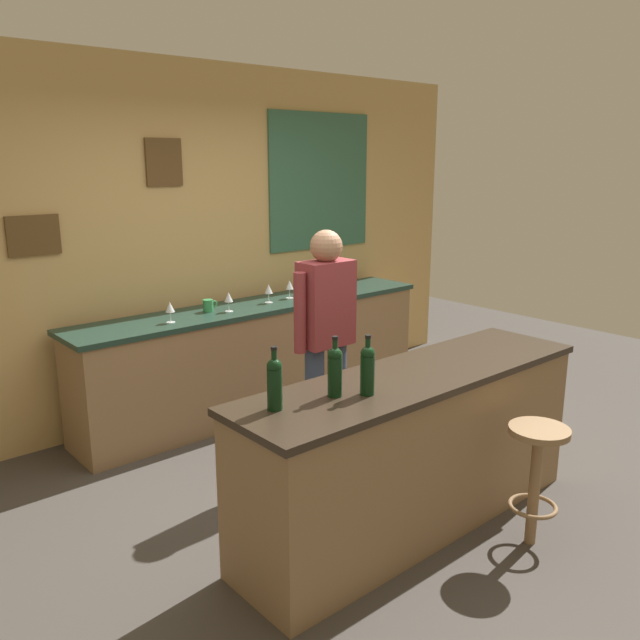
% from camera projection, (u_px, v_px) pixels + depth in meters
% --- Properties ---
extents(ground_plane, '(10.00, 10.00, 0.00)m').
position_uv_depth(ground_plane, '(362.00, 496.00, 4.07)').
color(ground_plane, '#423D38').
extents(back_wall, '(6.00, 0.09, 2.80)m').
position_uv_depth(back_wall, '(192.00, 240.00, 5.23)').
color(back_wall, tan).
rests_on(back_wall, ground_plane).
extents(bar_counter, '(2.28, 0.60, 0.92)m').
position_uv_depth(bar_counter, '(413.00, 450.00, 3.66)').
color(bar_counter, olive).
rests_on(bar_counter, ground_plane).
extents(side_counter, '(3.19, 0.56, 0.90)m').
position_uv_depth(side_counter, '(259.00, 356.00, 5.42)').
color(side_counter, olive).
rests_on(side_counter, ground_plane).
extents(bartender, '(0.52, 0.21, 1.62)m').
position_uv_depth(bartender, '(326.00, 334.00, 4.27)').
color(bartender, '#384766').
rests_on(bartender, ground_plane).
extents(bar_stool, '(0.32, 0.32, 0.68)m').
position_uv_depth(bar_stool, '(536.00, 466.00, 3.47)').
color(bar_stool, olive).
rests_on(bar_stool, ground_plane).
extents(wine_bottle_a, '(0.07, 0.07, 0.31)m').
position_uv_depth(wine_bottle_a, '(275.00, 382.00, 3.00)').
color(wine_bottle_a, black).
rests_on(wine_bottle_a, bar_counter).
extents(wine_bottle_b, '(0.07, 0.07, 0.31)m').
position_uv_depth(wine_bottle_b, '(335.00, 370.00, 3.17)').
color(wine_bottle_b, black).
rests_on(wine_bottle_b, bar_counter).
extents(wine_bottle_c, '(0.07, 0.07, 0.31)m').
position_uv_depth(wine_bottle_c, '(368.00, 368.00, 3.19)').
color(wine_bottle_c, black).
rests_on(wine_bottle_c, bar_counter).
extents(wine_glass_a, '(0.07, 0.07, 0.16)m').
position_uv_depth(wine_glass_a, '(170.00, 308.00, 4.68)').
color(wine_glass_a, silver).
rests_on(wine_glass_a, side_counter).
extents(wine_glass_b, '(0.07, 0.07, 0.16)m').
position_uv_depth(wine_glass_b, '(229.00, 298.00, 5.01)').
color(wine_glass_b, silver).
rests_on(wine_glass_b, side_counter).
extents(wine_glass_c, '(0.07, 0.07, 0.16)m').
position_uv_depth(wine_glass_c, '(269.00, 290.00, 5.32)').
color(wine_glass_c, silver).
rests_on(wine_glass_c, side_counter).
extents(wine_glass_d, '(0.07, 0.07, 0.16)m').
position_uv_depth(wine_glass_d, '(289.00, 286.00, 5.49)').
color(wine_glass_d, silver).
rests_on(wine_glass_d, side_counter).
extents(wine_glass_e, '(0.07, 0.07, 0.16)m').
position_uv_depth(wine_glass_e, '(322.00, 283.00, 5.62)').
color(wine_glass_e, silver).
rests_on(wine_glass_e, side_counter).
extents(coffee_mug, '(0.12, 0.08, 0.09)m').
position_uv_depth(coffee_mug, '(208.00, 306.00, 5.03)').
color(coffee_mug, '#338C4C').
rests_on(coffee_mug, side_counter).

